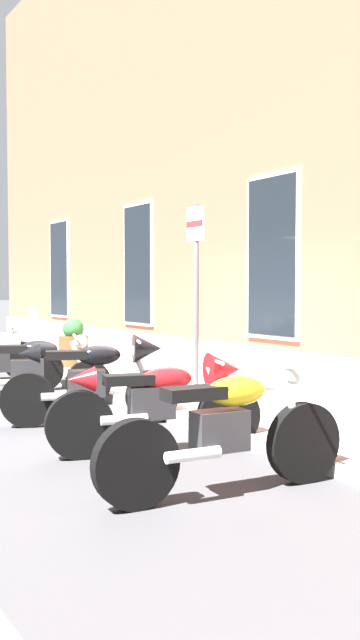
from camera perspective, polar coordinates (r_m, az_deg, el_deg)
The scene contains 8 objects.
ground_plane at distance 9.21m, azimuth -4.55°, elevation -7.47°, with size 140.00×140.00×0.00m, color #38383A.
sidewalk at distance 9.83m, azimuth 2.07°, elevation -6.38°, with size 31.91×2.54×0.14m, color gray.
motorcycle_black_naked at distance 9.45m, azimuth -12.26°, elevation -4.28°, with size 0.93×2.09×0.98m.
motorcycle_black_sport at distance 8.14m, azimuth -6.95°, elevation -4.69°, with size 0.94×2.00×1.08m.
motorcycle_red_sport at distance 6.74m, azimuth -1.31°, elevation -6.61°, with size 0.79×2.14×0.98m.
motorcycle_yellow_naked at distance 5.43m, azimuth 4.02°, elevation -9.41°, with size 0.62×2.21×1.01m.
parking_sign at distance 8.84m, azimuth 1.37°, elevation 3.78°, with size 0.36×0.07×2.57m.
barrel_planter at distance 12.95m, azimuth -8.94°, elevation -2.11°, with size 0.58×0.58×0.91m.
Camera 1 is at (8.06, -4.14, 1.65)m, focal length 38.09 mm.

